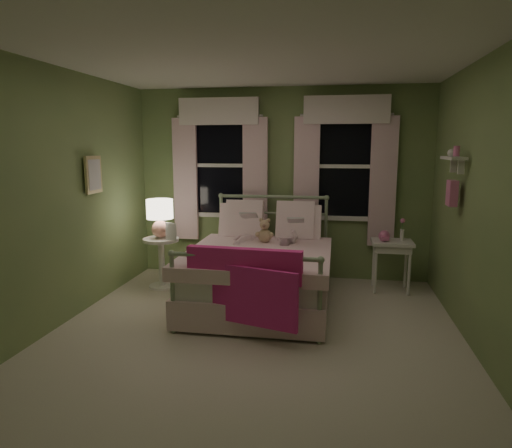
% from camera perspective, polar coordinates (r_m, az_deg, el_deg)
% --- Properties ---
extents(room_shell, '(4.20, 4.20, 4.20)m').
position_cam_1_polar(room_shell, '(4.25, -0.21, 2.71)').
color(room_shell, beige).
rests_on(room_shell, ground).
extents(bed, '(1.58, 2.04, 1.18)m').
position_cam_1_polar(bed, '(5.32, 0.65, -5.92)').
color(bed, white).
rests_on(bed, ground).
extents(pink_throw, '(1.10, 0.35, 0.71)m').
position_cam_1_polar(pink_throw, '(4.28, -1.58, -6.68)').
color(pink_throw, '#E92D8A').
rests_on(pink_throw, bed).
extents(child_left, '(0.29, 0.21, 0.72)m').
position_cam_1_polar(child_left, '(5.65, -1.44, 0.67)').
color(child_left, '#F7D1DD').
rests_on(child_left, bed).
extents(child_right, '(0.34, 0.29, 0.64)m').
position_cam_1_polar(child_right, '(5.58, 4.21, 0.12)').
color(child_right, '#F7D1DD').
rests_on(child_right, bed).
extents(book_left, '(0.21, 0.13, 0.26)m').
position_cam_1_polar(book_left, '(5.41, -1.97, 0.62)').
color(book_left, beige).
rests_on(book_left, child_left).
extents(book_right, '(0.20, 0.12, 0.26)m').
position_cam_1_polar(book_right, '(5.33, 3.94, 0.00)').
color(book_right, beige).
rests_on(book_right, child_right).
extents(teddy_bear, '(0.22, 0.18, 0.30)m').
position_cam_1_polar(teddy_bear, '(5.47, 1.11, -1.07)').
color(teddy_bear, tan).
rests_on(teddy_bear, bed).
extents(nightstand_left, '(0.46, 0.46, 0.65)m').
position_cam_1_polar(nightstand_left, '(6.02, -11.74, -3.91)').
color(nightstand_left, white).
rests_on(nightstand_left, ground).
extents(table_lamp, '(0.34, 0.34, 0.49)m').
position_cam_1_polar(table_lamp, '(5.92, -11.92, 1.14)').
color(table_lamp, '#DD9482').
rests_on(table_lamp, nightstand_left).
extents(book_nightstand, '(0.22, 0.26, 0.02)m').
position_cam_1_polar(book_nightstand, '(5.86, -11.20, -1.87)').
color(book_nightstand, beige).
rests_on(book_nightstand, nightstand_left).
extents(nightstand_right, '(0.50, 0.40, 0.64)m').
position_cam_1_polar(nightstand_right, '(5.96, 16.62, -2.97)').
color(nightstand_right, white).
rests_on(nightstand_right, ground).
extents(pink_toy, '(0.14, 0.19, 0.14)m').
position_cam_1_polar(pink_toy, '(5.91, 15.74, -1.46)').
color(pink_toy, pink).
rests_on(pink_toy, nightstand_right).
extents(bud_vase, '(0.06, 0.06, 0.28)m').
position_cam_1_polar(bud_vase, '(5.97, 17.82, -0.65)').
color(bud_vase, white).
rests_on(bud_vase, nightstand_right).
extents(window_left, '(1.34, 0.13, 1.96)m').
position_cam_1_polar(window_left, '(6.39, -4.55, 7.95)').
color(window_left, black).
rests_on(window_left, room_shell).
extents(window_right, '(1.34, 0.13, 1.96)m').
position_cam_1_polar(window_right, '(6.18, 11.04, 7.75)').
color(window_right, black).
rests_on(window_right, room_shell).
extents(wall_shelf, '(0.15, 0.50, 0.60)m').
position_cam_1_polar(wall_shelf, '(5.00, 23.41, 5.55)').
color(wall_shelf, white).
rests_on(wall_shelf, room_shell).
extents(framed_picture, '(0.03, 0.32, 0.42)m').
position_cam_1_polar(framed_picture, '(5.47, -19.65, 5.83)').
color(framed_picture, beige).
rests_on(framed_picture, room_shell).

